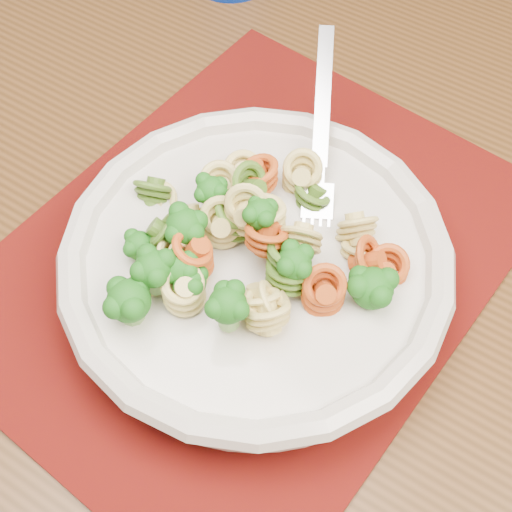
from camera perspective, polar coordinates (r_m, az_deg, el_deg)
dining_table at (r=0.60m, az=-4.59°, el=-3.95°), size 1.81×1.48×0.73m
placemat at (r=0.52m, az=-0.47°, el=-0.22°), size 0.47×0.40×0.00m
pasta_bowl at (r=0.48m, az=0.00°, el=-0.63°), size 0.27×0.27×0.05m
pasta_broccoli_heap at (r=0.47m, az=0.00°, el=0.40°), size 0.23×0.23×0.06m
fork at (r=0.50m, az=4.94°, el=4.41°), size 0.14×0.15×0.08m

